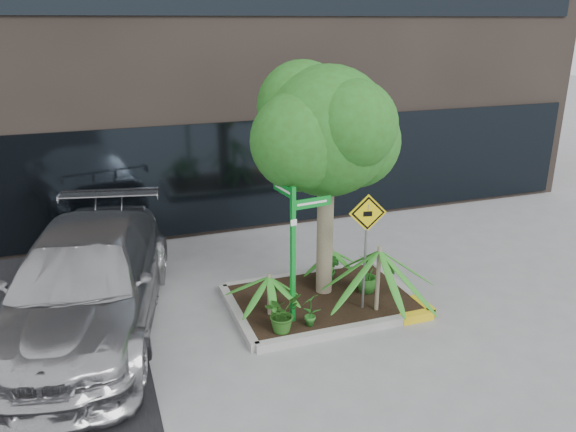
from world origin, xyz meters
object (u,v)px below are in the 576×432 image
object	(u,v)px
tree	(327,131)
parked_car	(86,283)
cattle_sign	(367,233)
street_sign_post	(294,242)

from	to	relation	value
tree	parked_car	xyz separation A→B (m)	(-4.12, 0.32, -2.30)
cattle_sign	street_sign_post	bearing A→B (deg)	-172.85
tree	cattle_sign	xyz separation A→B (m)	(0.38, -0.87, -1.58)
parked_car	street_sign_post	bearing A→B (deg)	-6.48
tree	parked_car	size ratio (longest dim) A/B	0.74
cattle_sign	parked_car	bearing A→B (deg)	175.97
tree	parked_car	bearing A→B (deg)	175.55
parked_car	street_sign_post	size ratio (longest dim) A/B	2.32
tree	street_sign_post	size ratio (longest dim) A/B	1.73
street_sign_post	parked_car	bearing A→B (deg)	154.03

